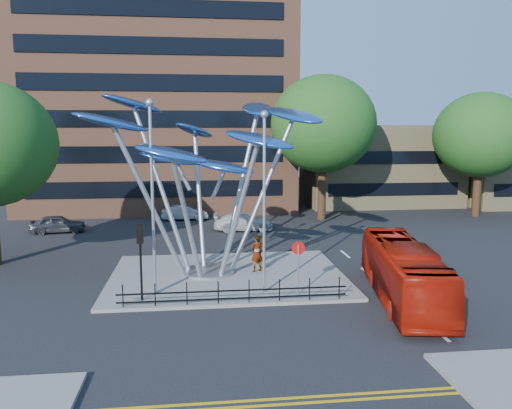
{
  "coord_description": "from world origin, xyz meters",
  "views": [
    {
      "loc": [
        -2.47,
        -19.07,
        7.63
      ],
      "look_at": [
        0.25,
        4.0,
        4.11
      ],
      "focal_mm": 35.0,
      "sensor_mm": 36.0,
      "label": 1
    }
  ],
  "objects": [
    {
      "name": "ground",
      "position": [
        0.0,
        0.0,
        0.0
      ],
      "size": [
        120.0,
        120.0,
        0.0
      ],
      "primitive_type": "plane",
      "color": "black",
      "rests_on": "ground"
    },
    {
      "name": "traffic_island",
      "position": [
        -1.0,
        6.0,
        0.07
      ],
      "size": [
        12.0,
        9.0,
        0.15
      ],
      "primitive_type": "cube",
      "color": "slate",
      "rests_on": "ground"
    },
    {
      "name": "double_yellow_near",
      "position": [
        0.0,
        -6.0,
        0.01
      ],
      "size": [
        40.0,
        0.12,
        0.01
      ],
      "primitive_type": "cube",
      "color": "gold",
      "rests_on": "ground"
    },
    {
      "name": "double_yellow_far",
      "position": [
        0.0,
        -6.3,
        0.01
      ],
      "size": [
        40.0,
        0.12,
        0.01
      ],
      "primitive_type": "cube",
      "color": "gold",
      "rests_on": "ground"
    },
    {
      "name": "brick_tower",
      "position": [
        -6.0,
        32.0,
        15.0
      ],
      "size": [
        25.0,
        15.0,
        30.0
      ],
      "primitive_type": "cube",
      "color": "#90593F",
      "rests_on": "ground"
    },
    {
      "name": "low_building_near",
      "position": [
        16.0,
        30.0,
        4.0
      ],
      "size": [
        15.0,
        8.0,
        8.0
      ],
      "primitive_type": "cube",
      "color": "tan",
      "rests_on": "ground"
    },
    {
      "name": "tree_right",
      "position": [
        8.0,
        22.0,
        8.04
      ],
      "size": [
        8.8,
        8.8,
        12.11
      ],
      "color": "black",
      "rests_on": "ground"
    },
    {
      "name": "tree_far",
      "position": [
        22.0,
        22.0,
        7.11
      ],
      "size": [
        8.0,
        8.0,
        10.81
      ],
      "color": "black",
      "rests_on": "ground"
    },
    {
      "name": "leaf_sculpture",
      "position": [
        -2.07,
        6.68,
        6.87
      ],
      "size": [
        12.72,
        9.54,
        9.51
      ],
      "color": "#9EA0A5",
      "rests_on": "traffic_island"
    },
    {
      "name": "street_lamp_left",
      "position": [
        -4.5,
        3.5,
        5.36
      ],
      "size": [
        0.36,
        0.36,
        8.8
      ],
      "color": "#9EA0A5",
      "rests_on": "traffic_island"
    },
    {
      "name": "street_lamp_right",
      "position": [
        0.5,
        3.0,
        5.09
      ],
      "size": [
        0.36,
        0.36,
        8.3
      ],
      "color": "#9EA0A5",
      "rests_on": "traffic_island"
    },
    {
      "name": "traffic_light_island",
      "position": [
        -5.0,
        2.5,
        2.61
      ],
      "size": [
        0.28,
        0.18,
        3.42
      ],
      "color": "black",
      "rests_on": "traffic_island"
    },
    {
      "name": "no_entry_sign_island",
      "position": [
        2.0,
        2.52,
        1.82
      ],
      "size": [
        0.6,
        0.1,
        2.45
      ],
      "color": "#9EA0A5",
      "rests_on": "traffic_island"
    },
    {
      "name": "pedestrian_railing_front",
      "position": [
        -1.0,
        1.7,
        0.55
      ],
      "size": [
        10.0,
        0.06,
        1.0
      ],
      "color": "black",
      "rests_on": "traffic_island"
    },
    {
      "name": "red_bus",
      "position": [
        6.6,
        1.62,
        1.31
      ],
      "size": [
        3.77,
        9.64,
        2.62
      ],
      "primitive_type": "imported",
      "rotation": [
        0.0,
        0.0,
        -0.17
      ],
      "color": "#A71507",
      "rests_on": "ground"
    },
    {
      "name": "pedestrian",
      "position": [
        0.57,
        6.4,
        1.14
      ],
      "size": [
        0.85,
        0.73,
        1.97
      ],
      "primitive_type": "imported",
      "rotation": [
        0.0,
        0.0,
        3.58
      ],
      "color": "gray",
      "rests_on": "traffic_island"
    },
    {
      "name": "parked_car_left",
      "position": [
        -12.85,
        18.79,
        0.66
      ],
      "size": [
        4.09,
        2.12,
        1.33
      ],
      "primitive_type": "imported",
      "rotation": [
        0.0,
        0.0,
        1.72
      ],
      "color": "#414249",
      "rests_on": "ground"
    },
    {
      "name": "parked_car_mid",
      "position": [
        -3.6,
        23.0,
        0.64
      ],
      "size": [
        3.96,
        1.57,
        1.28
      ],
      "primitive_type": "imported",
      "rotation": [
        0.0,
        0.0,
        1.63
      ],
      "color": "#A4A8AC",
      "rests_on": "ground"
    },
    {
      "name": "parked_car_right",
      "position": [
        0.92,
        18.0,
        0.65
      ],
      "size": [
        4.53,
        1.94,
        1.3
      ],
      "primitive_type": "imported",
      "rotation": [
        0.0,
        0.0,
        1.54
      ],
      "color": "beige",
      "rests_on": "ground"
    }
  ]
}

